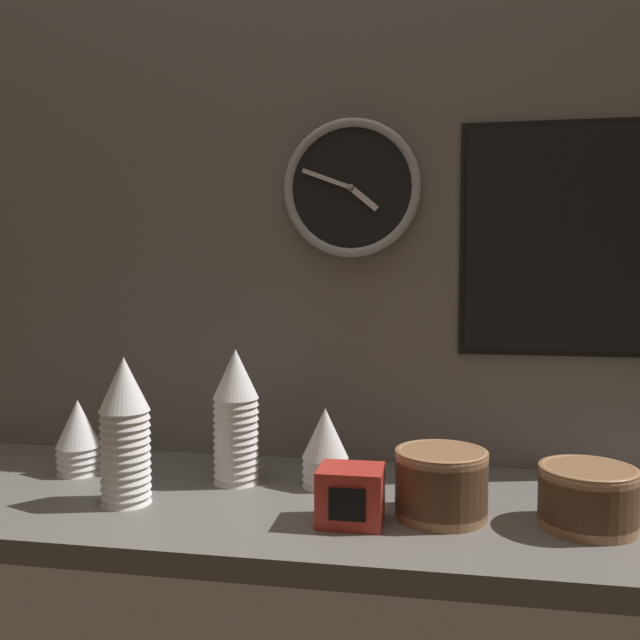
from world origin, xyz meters
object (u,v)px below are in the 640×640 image
object	(u,v)px
bowl_stack_far_right	(588,495)
napkin_dispenser	(351,495)
cup_stack_center_right	(325,447)
cup_stack_left	(78,437)
cup_stack_center	(236,416)
wall_clock	(352,188)
cup_stack_center_left	(125,431)
menu_board	(568,239)
bowl_stack_right	(441,482)

from	to	relation	value
bowl_stack_far_right	napkin_dispenser	distance (cm)	38.69
cup_stack_center_right	cup_stack_left	distance (cm)	51.65
cup_stack_center	wall_clock	world-z (taller)	wall_clock
cup_stack_center_left	bowl_stack_far_right	distance (cm)	79.97
napkin_dispenser	cup_stack_center_left	bearing A→B (deg)	176.41
menu_board	napkin_dispenser	xyz separation A→B (cm)	(-39.75, -36.06, -43.57)
cup_stack_center_left	bowl_stack_right	size ratio (longest dim) A/B	1.69
wall_clock	bowl_stack_right	bearing A→B (deg)	-57.06
bowl_stack_far_right	bowl_stack_right	world-z (taller)	bowl_stack_right
cup_stack_center_left	cup_stack_left	bearing A→B (deg)	139.59
cup_stack_center_left	cup_stack_center	xyz separation A→B (cm)	(16.08, 15.02, 0.00)
bowl_stack_far_right	wall_clock	size ratio (longest dim) A/B	0.54
cup_stack_center_right	bowl_stack_right	xyz separation A→B (cm)	(22.14, -12.90, -1.63)
cup_stack_center_left	napkin_dispenser	distance (cm)	42.12
cup_stack_left	bowl_stack_far_right	world-z (taller)	cup_stack_left
cup_stack_center_right	menu_board	size ratio (longest dim) A/B	0.32
cup_stack_center_right	cup_stack_center_left	distance (cm)	37.69
cup_stack_left	cup_stack_center_left	distance (cm)	24.10
bowl_stack_far_right	napkin_dispenser	bearing A→B (deg)	-172.87
cup_stack_center	wall_clock	bearing A→B (deg)	40.51
cup_stack_center_right	cup_stack_center_left	size ratio (longest dim) A/B	0.58
bowl_stack_right	menu_board	bearing A→B (deg)	50.88
cup_stack_left	menu_board	xyz separation A→B (cm)	(98.74, 18.29, 40.58)
cup_stack_center_right	menu_board	xyz separation A→B (cm)	(47.10, 17.79, 40.58)
cup_stack_center_left	cup_stack_center_right	bearing A→B (deg)	24.91
cup_stack_center_left	bowl_stack_far_right	world-z (taller)	cup_stack_center_left
cup_stack_center_right	cup_stack_center_left	world-z (taller)	cup_stack_center_left
cup_stack_center_left	cup_stack_center	size ratio (longest dim) A/B	1.00
cup_stack_left	cup_stack_center	world-z (taller)	cup_stack_center
cup_stack_center	bowl_stack_right	bearing A→B (deg)	-17.05
bowl_stack_far_right	napkin_dispenser	world-z (taller)	bowl_stack_far_right
bowl_stack_right	cup_stack_center	bearing A→B (deg)	162.95
menu_board	cup_stack_center	bearing A→B (deg)	-164.11
cup_stack_center	cup_stack_left	bearing A→B (deg)	179.71
cup_stack_center_left	menu_board	bearing A→B (deg)	22.48
cup_stack_center_left	bowl_stack_right	distance (cm)	56.48
bowl_stack_far_right	wall_clock	xyz separation A→B (cm)	(-42.90, 30.37, 54.05)
cup_stack_center_left	bowl_stack_right	world-z (taller)	cup_stack_center_left
cup_stack_center	napkin_dispenser	world-z (taller)	cup_stack_center
wall_clock	napkin_dispenser	size ratio (longest dim) A/B	2.73
napkin_dispenser	cup_stack_center_right	bearing A→B (deg)	111.91
wall_clock	napkin_dispenser	bearing A→B (deg)	-82.69
bowl_stack_far_right	cup_stack_center_right	bearing A→B (deg)	163.59
cup_stack_center_right	bowl_stack_right	size ratio (longest dim) A/B	0.97
bowl_stack_right	cup_stack_left	bearing A→B (deg)	170.46
cup_stack_center_left	napkin_dispenser	xyz separation A→B (cm)	(41.15, -2.58, -8.60)
cup_stack_center_right	bowl_stack_far_right	size ratio (longest dim) A/B	0.97
cup_stack_center_left	bowl_stack_far_right	xyz separation A→B (cm)	(79.54, 2.22, -8.01)
cup_stack_center	bowl_stack_right	size ratio (longest dim) A/B	1.69
bowl_stack_far_right	menu_board	distance (cm)	53.16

